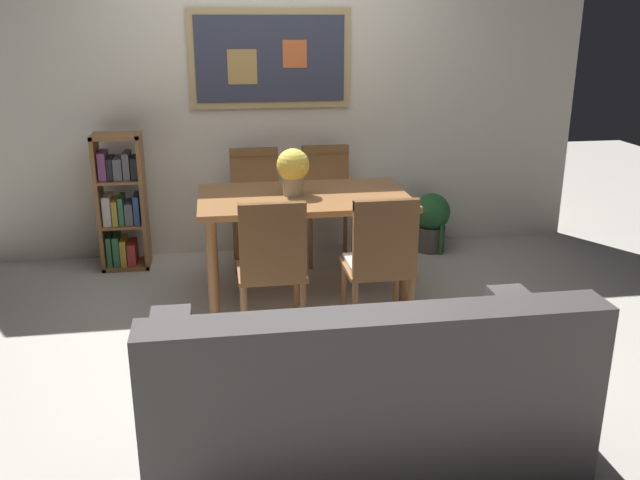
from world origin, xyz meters
name	(u,v)px	position (x,y,z in m)	size (l,w,h in m)	color
ground_plane	(294,323)	(0.00, 0.00, 0.00)	(12.00, 12.00, 0.00)	#B7B2A8
wall_back_with_painting	(269,93)	(0.00, 1.55, 1.31)	(5.20, 0.14, 2.60)	silver
dining_table	(304,209)	(0.13, 0.46, 0.63)	(1.43, 0.86, 0.73)	brown
dining_chair_far_left	(256,197)	(-0.16, 1.20, 0.54)	(0.40, 0.41, 0.91)	brown
dining_chair_near_left	(272,260)	(-0.16, -0.28, 0.54)	(0.40, 0.41, 0.91)	brown
dining_chair_far_right	(327,194)	(0.42, 1.22, 0.54)	(0.40, 0.41, 0.91)	brown
dining_chair_near_right	(381,256)	(0.48, -0.31, 0.54)	(0.40, 0.41, 0.91)	brown
leather_couch	(361,402)	(0.12, -1.49, 0.31)	(1.80, 0.84, 0.84)	#514C4C
bookshelf	(121,205)	(-1.19, 1.25, 0.51)	(0.36, 0.28, 1.05)	brown
potted_ivy	(431,220)	(1.31, 1.25, 0.27)	(0.31, 0.31, 0.49)	#4C4742
flower_vase	(293,169)	(0.06, 0.48, 0.91)	(0.22, 0.23, 0.32)	tan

